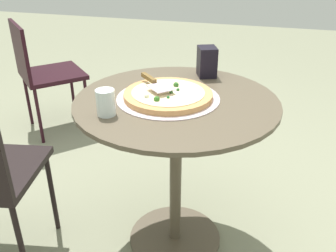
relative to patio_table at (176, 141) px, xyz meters
name	(u,v)px	position (x,y,z in m)	size (l,w,h in m)	color
ground_plane	(175,238)	(0.00, 0.00, -0.56)	(10.00, 10.00, 0.00)	gray
patio_table	(176,141)	(0.00, 0.00, 0.00)	(0.83, 0.83, 0.75)	brown
pizza_on_tray	(168,95)	(0.04, 0.00, 0.21)	(0.42, 0.42, 0.05)	beige
pizza_server	(154,82)	(0.10, -0.03, 0.25)	(0.18, 0.18, 0.02)	silver
drinking_cup	(106,102)	(0.21, 0.21, 0.24)	(0.07, 0.07, 0.10)	white
napkin_dispenser	(207,62)	(-0.07, -0.31, 0.26)	(0.09, 0.08, 0.14)	black
patio_chair_far	(42,69)	(1.22, -0.87, -0.07)	(0.58, 0.58, 0.82)	black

